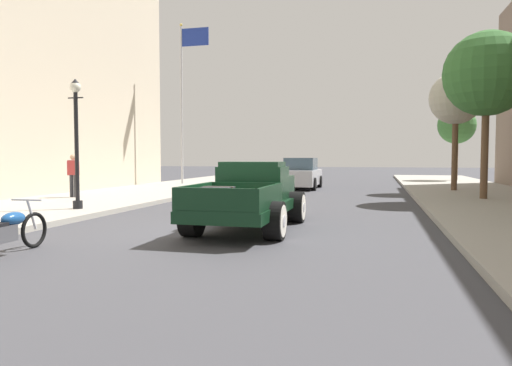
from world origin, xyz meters
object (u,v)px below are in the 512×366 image
car_background_silver (301,174)px  street_tree_second (487,74)px  street_lamp_near (76,134)px  motorcycle_parked (5,230)px  street_tree_farthest (457,126)px  hotrod_truck_dark_green (252,196)px  pedestrian_sidewalk_left (73,173)px  flagpole (185,86)px  street_tree_third (456,99)px

car_background_silver → street_tree_second: 10.49m
street_lamp_near → street_tree_second: street_tree_second is taller
motorcycle_parked → street_tree_farthest: 29.36m
hotrod_truck_dark_green → pedestrian_sidewalk_left: (-8.39, 4.83, 0.33)m
flagpole → street_tree_farthest: (15.81, 8.28, -2.00)m
street_tree_farthest → street_tree_second: bearing=-94.9°
hotrod_truck_dark_green → street_tree_third: (6.40, 12.56, 3.61)m
motorcycle_parked → street_tree_third: bearing=60.0°
car_background_silver → flagpole: bearing=176.0°
hotrod_truck_dark_green → pedestrian_sidewalk_left: size_ratio=3.00×
street_lamp_near → street_tree_farthest: (13.77, 21.36, 1.39)m
street_lamp_near → street_tree_second: size_ratio=0.63×
street_lamp_near → street_tree_second: (12.51, 6.73, 2.34)m
street_tree_farthest → car_background_silver: bearing=-135.8°
motorcycle_parked → street_lamp_near: 6.38m
street_tree_second → street_tree_farthest: street_tree_second is taller
pedestrian_sidewalk_left → street_tree_third: (14.80, 7.73, 3.28)m
motorcycle_parked → street_tree_third: (9.66, 16.76, 3.93)m
car_background_silver → street_tree_third: bearing=-10.6°
street_lamp_near → street_tree_second: 14.39m
hotrod_truck_dark_green → street_tree_farthest: (8.01, 22.70, 3.02)m
street_lamp_near → street_tree_third: street_tree_third is taller
motorcycle_parked → street_tree_third: street_tree_third is taller
car_background_silver → street_tree_third: street_tree_third is taller
motorcycle_parked → pedestrian_sidewalk_left: bearing=119.6°
pedestrian_sidewalk_left → flagpole: size_ratio=0.18×
pedestrian_sidewalk_left → street_tree_second: (15.15, 3.24, 3.64)m
motorcycle_parked → flagpole: bearing=103.7°
street_lamp_near → street_tree_third: size_ratio=0.71×
street_lamp_near → street_tree_second: bearing=28.3°
motorcycle_parked → flagpole: (-4.54, 18.62, 5.33)m
hotrod_truck_dark_green → street_tree_third: bearing=63.0°
street_tree_third → pedestrian_sidewalk_left: bearing=-152.4°
motorcycle_parked → street_tree_second: bearing=50.8°
street_lamp_near → street_tree_farthest: size_ratio=0.79×
flagpole → street_tree_third: flagpole is taller
flagpole → street_tree_third: (14.20, -1.86, -1.40)m
car_background_silver → hotrod_truck_dark_green: bearing=-86.0°
car_background_silver → pedestrian_sidewalk_left: size_ratio=2.61×
pedestrian_sidewalk_left → street_lamp_near: bearing=-52.8°
flagpole → street_lamp_near: bearing=-81.1°
hotrod_truck_dark_green → street_lamp_near: (-5.75, 1.35, 1.63)m
hotrod_truck_dark_green → street_tree_farthest: 24.26m
street_tree_third → motorcycle_parked: bearing=-120.0°
hotrod_truck_dark_green → motorcycle_parked: size_ratio=2.33×
hotrod_truck_dark_green → flagpole: flagpole is taller
street_lamp_near → flagpole: flagpole is taller
pedestrian_sidewalk_left → street_tree_second: 15.91m
pedestrian_sidewalk_left → flagpole: (0.59, 9.59, 4.68)m
hotrod_truck_dark_green → car_background_silver: 13.98m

